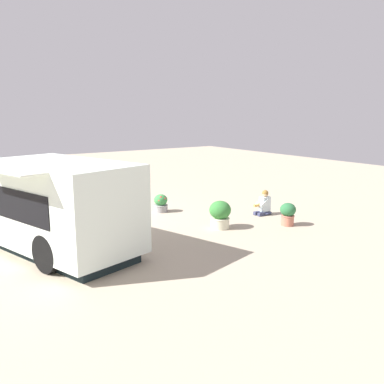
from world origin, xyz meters
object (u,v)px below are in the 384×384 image
Objects in this scene: planter_flowering_near at (288,213)px; planter_flowering_far at (220,214)px; food_truck at (46,207)px; person_customer at (264,205)px; planter_flowering_side at (161,203)px.

planter_flowering_far is at bearing -116.07° from planter_flowering_near.
planter_flowering_near is at bearing 74.00° from food_truck.
food_truck is at bearing -101.65° from planter_flowering_far.
planter_flowering_side is (-2.29, -2.66, -0.02)m from person_customer.
food_truck is at bearing -67.41° from planter_flowering_side.
planter_flowering_near is 0.84× the size of planter_flowering_far.
person_customer is 3.51m from planter_flowering_side.
planter_flowering_near is (1.40, -0.37, 0.06)m from person_customer.
food_truck reaches higher than planter_flowering_side.
person_customer is 2.31m from planter_flowering_far.
planter_flowering_far is at bearing -78.01° from person_customer.
food_truck is 7.07× the size of planter_flowering_far.
planter_flowering_far is at bearing 8.35° from planter_flowering_side.
person_customer is 1.19× the size of planter_flowering_near.
food_truck is 4.74m from planter_flowering_side.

